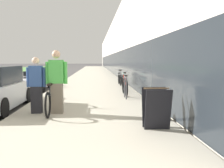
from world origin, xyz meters
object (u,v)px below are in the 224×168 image
(person_bystander, at_px, (36,85))
(vintage_roadster_curbside, at_px, (32,82))
(person_rider, at_px, (57,82))
(sandwich_board_sign, at_px, (156,108))
(cruiser_bike_middle, at_px, (124,82))
(tandem_bicycle, at_px, (54,99))
(bike_rack_hoop, at_px, (125,85))
(cruiser_bike_nearest, at_px, (125,86))
(cruiser_bike_farthest, at_px, (120,78))

(person_bystander, distance_m, vintage_roadster_curbside, 6.93)
(person_rider, distance_m, sandwich_board_sign, 2.98)
(person_rider, xyz_separation_m, cruiser_bike_middle, (2.53, 5.54, -0.51))
(cruiser_bike_middle, distance_m, vintage_roadster_curbside, 5.05)
(tandem_bicycle, height_order, vintage_roadster_curbside, tandem_bicycle)
(bike_rack_hoop, bearing_deg, vintage_roadster_curbside, 138.33)
(cruiser_bike_nearest, bearing_deg, vintage_roadster_curbside, 145.52)
(person_bystander, height_order, cruiser_bike_nearest, person_bystander)
(cruiser_bike_nearest, xyz_separation_m, cruiser_bike_farthest, (0.21, 4.36, 0.02))
(person_bystander, relative_size, cruiser_bike_nearest, 0.90)
(bike_rack_hoop, xyz_separation_m, vintage_roadster_curbside, (-4.62, 4.11, -0.22))
(tandem_bicycle, bearing_deg, cruiser_bike_nearest, 52.21)
(tandem_bicycle, distance_m, cruiser_bike_farthest, 8.04)
(tandem_bicycle, xyz_separation_m, bike_rack_hoop, (2.41, 2.32, 0.14))
(person_rider, height_order, vintage_roadster_curbside, person_rider)
(person_rider, height_order, cruiser_bike_nearest, person_rider)
(person_bystander, height_order, cruiser_bike_farthest, person_bystander)
(cruiser_bike_nearest, distance_m, sandwich_board_sign, 5.23)
(tandem_bicycle, bearing_deg, bike_rack_hoop, 44.01)
(person_bystander, height_order, bike_rack_hoop, person_bystander)
(person_rider, xyz_separation_m, cruiser_bike_nearest, (2.34, 3.52, -0.51))
(sandwich_board_sign, bearing_deg, cruiser_bike_nearest, 90.75)
(person_bystander, distance_m, cruiser_bike_middle, 6.30)
(cruiser_bike_nearest, bearing_deg, sandwich_board_sign, -89.25)
(person_rider, distance_m, cruiser_bike_nearest, 4.26)
(person_rider, bearing_deg, tandem_bicycle, 115.65)
(cruiser_bike_nearest, bearing_deg, person_rider, -123.57)
(person_rider, height_order, cruiser_bike_farthest, person_rider)
(tandem_bicycle, bearing_deg, cruiser_bike_farthest, 70.38)
(cruiser_bike_nearest, height_order, sandwich_board_sign, sandwich_board_sign)
(sandwich_board_sign, bearing_deg, person_rider, 144.62)
(person_rider, xyz_separation_m, bike_rack_hoop, (2.26, 2.64, -0.38))
(person_bystander, height_order, sandwich_board_sign, person_bystander)
(tandem_bicycle, height_order, cruiser_bike_farthest, cruiser_bike_farthest)
(person_bystander, relative_size, cruiser_bike_middle, 0.91)
(cruiser_bike_nearest, relative_size, cruiser_bike_middle, 1.01)
(person_bystander, height_order, cruiser_bike_middle, person_bystander)
(bike_rack_hoop, height_order, vintage_roadster_curbside, vintage_roadster_curbside)
(cruiser_bike_farthest, relative_size, sandwich_board_sign, 2.01)
(cruiser_bike_farthest, bearing_deg, sandwich_board_sign, -90.85)
(tandem_bicycle, xyz_separation_m, cruiser_bike_farthest, (2.70, 7.57, 0.02))
(cruiser_bike_nearest, bearing_deg, person_bystander, -130.24)
(person_rider, height_order, bike_rack_hoop, person_rider)
(tandem_bicycle, distance_m, person_bystander, 0.65)
(person_bystander, xyz_separation_m, cruiser_bike_farthest, (3.13, 7.81, -0.40))
(bike_rack_hoop, xyz_separation_m, cruiser_bike_farthest, (0.29, 5.25, -0.12))
(tandem_bicycle, relative_size, bike_rack_hoop, 2.95)
(tandem_bicycle, height_order, bike_rack_hoop, tandem_bicycle)
(person_rider, bearing_deg, sandwich_board_sign, -35.38)
(tandem_bicycle, xyz_separation_m, cruiser_bike_nearest, (2.49, 3.21, 0.00))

